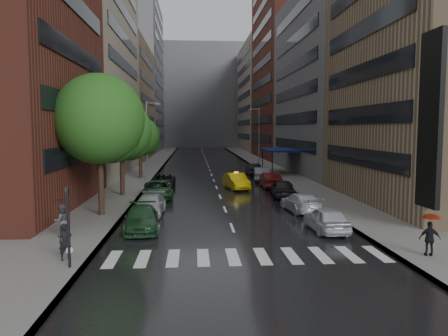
{
  "coord_description": "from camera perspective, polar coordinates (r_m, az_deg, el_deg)",
  "views": [
    {
      "loc": [
        -2.33,
        -21.98,
        6.05
      ],
      "look_at": [
        0.0,
        11.1,
        3.0
      ],
      "focal_mm": 35.0,
      "sensor_mm": 36.0,
      "label": 1
    }
  ],
  "objects": [
    {
      "name": "ground",
      "position": [
        22.91,
        1.98,
        -10.06
      ],
      "size": [
        220.0,
        220.0,
        0.0
      ],
      "primitive_type": "plane",
      "color": "gray",
      "rests_on": "ground"
    },
    {
      "name": "road",
      "position": [
        72.27,
        -2.16,
        0.46
      ],
      "size": [
        14.0,
        140.0,
        0.01
      ],
      "primitive_type": "cube",
      "color": "black",
      "rests_on": "ground"
    },
    {
      "name": "sidewalk_left",
      "position": [
        72.53,
        -9.29,
        0.46
      ],
      "size": [
        4.0,
        140.0,
        0.15
      ],
      "primitive_type": "cube",
      "color": "gray",
      "rests_on": "ground"
    },
    {
      "name": "sidewalk_right",
      "position": [
        73.11,
        4.9,
        0.55
      ],
      "size": [
        4.0,
        140.0,
        0.15
      ],
      "primitive_type": "cube",
      "color": "gray",
      "rests_on": "ground"
    },
    {
      "name": "crosswalk",
      "position": [
        21.02,
        3.11,
        -11.45
      ],
      "size": [
        13.15,
        2.8,
        0.01
      ],
      "color": "silver",
      "rests_on": "ground"
    },
    {
      "name": "buildings_left",
      "position": [
        82.35,
        -13.14,
        12.05
      ],
      "size": [
        8.0,
        108.0,
        38.0
      ],
      "color": "maroon",
      "rests_on": "ground"
    },
    {
      "name": "buildings_right",
      "position": [
        81.06,
        8.52,
        11.56
      ],
      "size": [
        8.05,
        109.1,
        36.0
      ],
      "color": "#937A5B",
      "rests_on": "ground"
    },
    {
      "name": "building_far",
      "position": [
        140.35,
        -3.1,
        9.32
      ],
      "size": [
        40.0,
        14.0,
        32.0
      ],
      "primitive_type": "cube",
      "color": "slate",
      "rests_on": "ground"
    },
    {
      "name": "tree_near",
      "position": [
        30.53,
        -15.98,
        6.15
      ],
      "size": [
        6.08,
        6.08,
        9.69
      ],
      "color": "#382619",
      "rests_on": "ground"
    },
    {
      "name": "tree_mid",
      "position": [
        39.27,
        -13.26,
        4.75
      ],
      "size": [
        5.32,
        5.32,
        8.48
      ],
      "color": "#382619",
      "rests_on": "ground"
    },
    {
      "name": "tree_far",
      "position": [
        52.58,
        -10.9,
        4.06
      ],
      "size": [
        4.62,
        4.62,
        7.37
      ],
      "color": "#382619",
      "rests_on": "ground"
    },
    {
      "name": "taxi",
      "position": [
        43.29,
        1.6,
        -1.72
      ],
      "size": [
        2.54,
        5.04,
        1.58
      ],
      "primitive_type": "imported",
      "rotation": [
        0.0,
        0.0,
        0.19
      ],
      "color": "yellow",
      "rests_on": "ground"
    },
    {
      "name": "parked_cars_left",
      "position": [
        35.61,
        -8.95,
        -3.43
      ],
      "size": [
        2.91,
        23.74,
        1.51
      ],
      "color": "#1D4024",
      "rests_on": "ground"
    },
    {
      "name": "parked_cars_right",
      "position": [
        40.82,
        6.93,
        -2.23
      ],
      "size": [
        2.4,
        35.73,
        1.6
      ],
      "color": "silver",
      "rests_on": "ground"
    },
    {
      "name": "ped_bag_walker",
      "position": [
        21.04,
        -19.99,
        -9.12
      ],
      "size": [
        0.72,
        0.68,
        1.64
      ],
      "color": "black",
      "rests_on": "sidewalk_left"
    },
    {
      "name": "ped_black_umbrella",
      "position": [
        25.35,
        -20.45,
        -5.7
      ],
      "size": [
        1.07,
        1.0,
        2.09
      ],
      "color": "#444448",
      "rests_on": "sidewalk_left"
    },
    {
      "name": "ped_red_umbrella",
      "position": [
        22.4,
        25.33,
        -7.41
      ],
      "size": [
        1.01,
        0.82,
        2.01
      ],
      "color": "black",
      "rests_on": "sidewalk_right"
    },
    {
      "name": "traffic_light",
      "position": [
        19.59,
        -19.68,
        -6.31
      ],
      "size": [
        0.18,
        0.15,
        3.45
      ],
      "color": "black",
      "rests_on": "sidewalk_left"
    },
    {
      "name": "street_lamp_left",
      "position": [
        52.27,
        -9.97,
        3.91
      ],
      "size": [
        1.74,
        0.22,
        9.0
      ],
      "color": "gray",
      "rests_on": "sidewalk_left"
    },
    {
      "name": "street_lamp_right",
      "position": [
        67.73,
        4.52,
        4.26
      ],
      "size": [
        1.74,
        0.22,
        9.0
      ],
      "color": "gray",
      "rests_on": "sidewalk_right"
    },
    {
      "name": "awning",
      "position": [
        58.16,
        7.2,
        2.34
      ],
      "size": [
        4.0,
        8.0,
        3.12
      ],
      "color": "navy",
      "rests_on": "sidewalk_right"
    }
  ]
}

